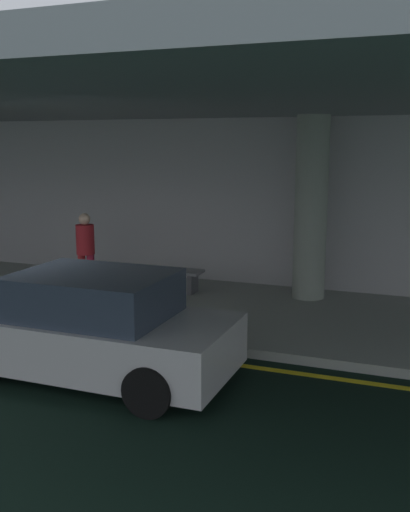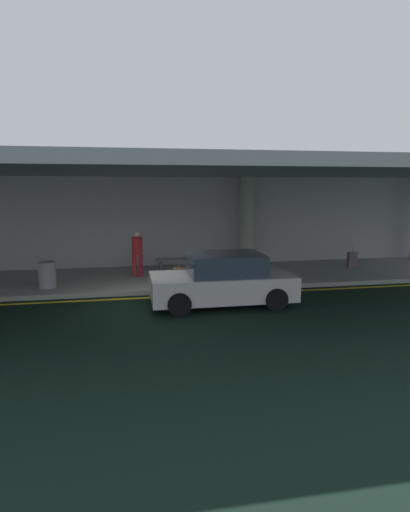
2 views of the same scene
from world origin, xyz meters
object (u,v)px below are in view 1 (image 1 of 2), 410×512
Objects in this scene: support_column_left_mid at (311,208)px; bench_metal at (166,275)px; traveler_with_luggage at (85,247)px; car_silver at (90,328)px; suitcase_upright_primary at (96,304)px.

bench_metal is (-2.95, -0.56, -1.47)m from support_column_left_mid.
car_silver is at bearing 179.32° from traveler_with_luggage.
suitcase_upright_primary reaches higher than bench_metal.
car_silver is 2.16m from suitcase_upright_primary.
car_silver is at bearing -40.18° from suitcase_upright_primary.
support_column_left_mid reaches higher than suitcase_upright_primary.
support_column_left_mid is at bearing -107.79° from traveler_with_luggage.
suitcase_upright_primary is at bearing -136.11° from support_column_left_mid.
traveler_with_luggage reaches higher than suitcase_upright_primary.
car_silver is 2.56× the size of bench_metal.
support_column_left_mid is at bearing 64.07° from suitcase_upright_primary.
car_silver is 2.44× the size of traveler_with_luggage.
traveler_with_luggage is at bearing 120.23° from car_silver.
traveler_with_luggage is at bearing 146.46° from suitcase_upright_primary.
support_column_left_mid reaches higher than traveler_with_luggage.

